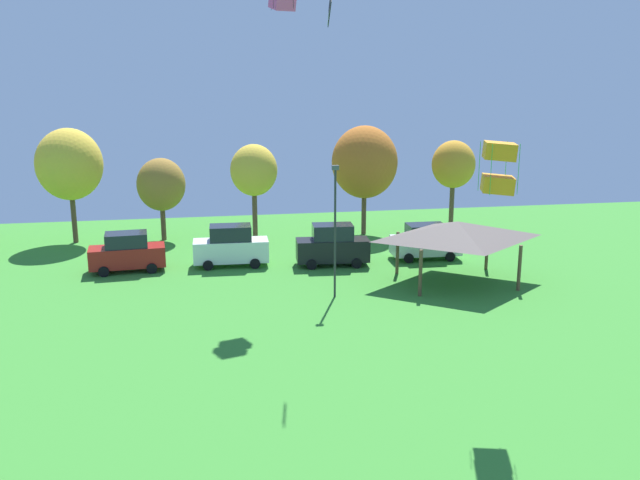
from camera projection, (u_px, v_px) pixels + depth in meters
kite_flying_3 at (330, 4)px, 29.31m from camera, size 0.30×1.92×1.93m
kite_flying_6 at (499, 168)px, 23.85m from camera, size 1.38×1.36×1.84m
parked_car_leftmost at (127, 252)px, 41.45m from camera, size 4.65×2.31×2.42m
parked_car_second_from_left at (231, 246)px, 42.63m from camera, size 4.72×2.09×2.61m
parked_car_third_from_left at (333, 246)px, 42.71m from camera, size 4.67×2.17×2.66m
parked_car_rightmost_in_row at (426, 242)px, 44.34m from camera, size 4.52×2.14×2.31m
park_pavilion at (457, 230)px, 38.85m from camera, size 7.45×5.68×3.60m
light_post_0 at (335, 225)px, 35.89m from camera, size 0.36×0.20×7.19m
treeline_tree_2 at (69, 165)px, 47.64m from camera, size 4.61×4.61×8.20m
treeline_tree_3 at (161, 185)px, 48.78m from camera, size 3.47×3.47×6.01m
treeline_tree_4 at (254, 171)px, 47.82m from camera, size 3.33×3.33×7.07m
treeline_tree_5 at (365, 162)px, 50.32m from camera, size 4.91×4.91×8.19m
treeline_tree_6 at (453, 165)px, 51.21m from camera, size 3.28×3.28×7.02m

